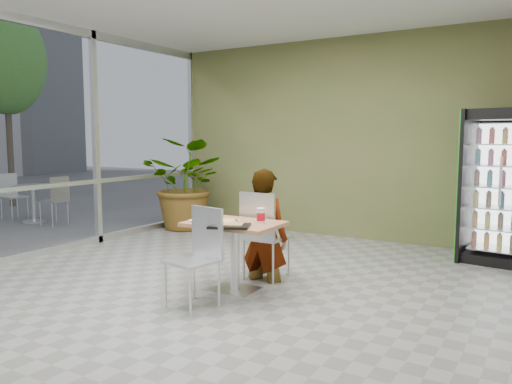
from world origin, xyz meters
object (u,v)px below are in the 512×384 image
dining_table (235,242)px  potted_plant (188,184)px  soda_cup (261,216)px  cafeteria_tray (229,226)px  chair_far (262,229)px  beverage_fridge (502,187)px  seated_woman (264,237)px  chair_near (200,248)px

dining_table → potted_plant: potted_plant is taller
soda_cup → cafeteria_tray: size_ratio=0.40×
chair_far → potted_plant: 3.45m
soda_cup → cafeteria_tray: bearing=-115.2°
beverage_fridge → potted_plant: size_ratio=1.24×
soda_cup → potted_plant: size_ratio=0.10×
beverage_fridge → dining_table: bearing=-121.0°
seated_woman → cafeteria_tray: size_ratio=3.99×
chair_near → beverage_fridge: (2.34, 3.31, 0.43)m
chair_far → dining_table: bearing=88.2°
dining_table → cafeteria_tray: (0.12, -0.28, 0.23)m
cafeteria_tray → beverage_fridge: (2.14, 3.10, 0.23)m
chair_far → soda_cup: 0.59m
chair_near → cafeteria_tray: 0.36m
cafeteria_tray → seated_woman: bearing=96.9°
chair_near → potted_plant: size_ratio=0.59×
potted_plant → soda_cup: bearing=-40.6°
chair_far → soda_cup: (0.26, -0.47, 0.23)m
beverage_fridge → potted_plant: 4.98m
dining_table → beverage_fridge: (2.26, 2.82, 0.45)m
soda_cup → cafeteria_tray: (-0.16, -0.34, -0.07)m
dining_table → potted_plant: bearing=136.0°
dining_table → beverage_fridge: beverage_fridge is taller
cafeteria_tray → chair_near: bearing=-132.2°
dining_table → seated_woman: bearing=88.4°
chair_far → seated_woman: bearing=-89.9°
seated_woman → cafeteria_tray: 0.92m
potted_plant → cafeteria_tray: bearing=-45.7°
dining_table → chair_far: bearing=88.3°
potted_plant → chair_far: bearing=-37.4°
cafeteria_tray → beverage_fridge: beverage_fridge is taller
seated_woman → potted_plant: (-2.73, 2.03, 0.31)m
soda_cup → beverage_fridge: 3.40m
chair_near → potted_plant: (-2.64, 3.12, 0.24)m
seated_woman → potted_plant: size_ratio=0.98×
dining_table → soda_cup: soda_cup is taller
seated_woman → chair_near: bearing=85.0°
chair_near → seated_woman: 1.09m
chair_near → soda_cup: 0.71m
dining_table → seated_woman: (0.02, 0.59, -0.05)m
seated_woman → chair_far: bearing=90.1°
cafeteria_tray → potted_plant: bearing=134.3°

